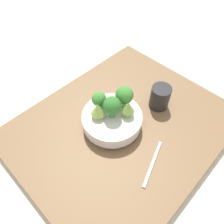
# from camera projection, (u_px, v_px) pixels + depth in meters

# --- Properties ---
(ground_plane) EXTENTS (6.00, 6.00, 0.00)m
(ground_plane) POSITION_uv_depth(u_px,v_px,m) (122.00, 130.00, 0.92)
(ground_plane) COLOR beige
(table) EXTENTS (0.84, 0.69, 0.04)m
(table) POSITION_uv_depth(u_px,v_px,m) (122.00, 127.00, 0.90)
(table) COLOR brown
(table) RESTS_ON ground_plane
(bowl) EXTENTS (0.23, 0.23, 0.07)m
(bowl) POSITION_uv_depth(u_px,v_px,m) (112.00, 120.00, 0.85)
(bowl) COLOR silver
(bowl) RESTS_ON table
(romanesco_piece_near) EXTENTS (0.05, 0.05, 0.07)m
(romanesco_piece_near) POSITION_uv_depth(u_px,v_px,m) (128.00, 108.00, 0.79)
(romanesco_piece_near) COLOR #7AB256
(romanesco_piece_near) RESTS_ON bowl
(broccoli_floret_back) EXTENTS (0.06, 0.06, 0.08)m
(broccoli_floret_back) POSITION_uv_depth(u_px,v_px,m) (99.00, 100.00, 0.81)
(broccoli_floret_back) COLOR #7AB256
(broccoli_floret_back) RESTS_ON bowl
(broccoli_floret_center) EXTENTS (0.07, 0.07, 0.09)m
(broccoli_floret_center) POSITION_uv_depth(u_px,v_px,m) (112.00, 106.00, 0.78)
(broccoli_floret_center) COLOR #609347
(broccoli_floret_center) RESTS_ON bowl
(broccoli_floret_right) EXTENTS (0.07, 0.07, 0.10)m
(broccoli_floret_right) POSITION_uv_depth(u_px,v_px,m) (124.00, 95.00, 0.81)
(broccoli_floret_right) COLOR #7AB256
(broccoli_floret_right) RESTS_ON bowl
(romanesco_piece_far) EXTENTS (0.05, 0.05, 0.07)m
(romanesco_piece_far) POSITION_uv_depth(u_px,v_px,m) (98.00, 109.00, 0.79)
(romanesco_piece_far) COLOR #609347
(romanesco_piece_far) RESTS_ON bowl
(cup) EXTENTS (0.08, 0.08, 0.10)m
(cup) POSITION_uv_depth(u_px,v_px,m) (160.00, 97.00, 0.91)
(cup) COLOR black
(cup) RESTS_ON table
(fork) EXTENTS (0.18, 0.07, 0.01)m
(fork) POSITION_uv_depth(u_px,v_px,m) (153.00, 163.00, 0.77)
(fork) COLOR silver
(fork) RESTS_ON table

